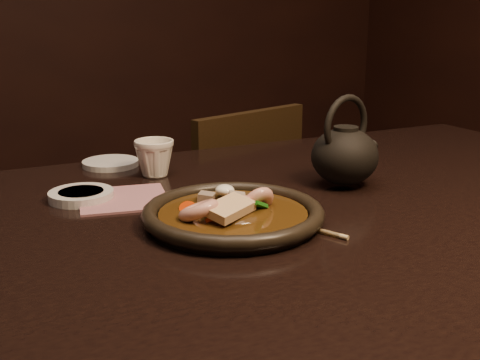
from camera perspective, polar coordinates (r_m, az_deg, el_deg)
name	(u,v)px	position (r m, az deg, el deg)	size (l,w,h in m)	color
table	(252,268)	(0.90, 1.11, -8.37)	(1.60, 0.90, 0.75)	black
chair	(222,238)	(1.66, -1.68, -5.55)	(0.47, 0.47, 0.80)	black
plate	(233,215)	(0.85, -0.67, -3.32)	(0.26, 0.26, 0.03)	black
stirfry	(232,211)	(0.85, -0.73, -2.93)	(0.17, 0.14, 0.05)	#331F09
soy_dish	(81,195)	(0.99, -14.82, -1.41)	(0.10, 0.10, 0.01)	silver
saucer_right	(111,163)	(1.19, -12.18, 1.58)	(0.11, 0.11, 0.01)	silver
tea_cup	(154,157)	(1.10, -8.12, 2.19)	(0.07, 0.07, 0.07)	silver
chopsticks	(276,219)	(0.86, 3.42, -3.75)	(0.11, 0.21, 0.01)	tan
napkin	(124,199)	(0.98, -10.97, -1.76)	(0.14, 0.14, 0.00)	#955B61
teapot	(345,153)	(1.04, 9.93, 2.53)	(0.14, 0.11, 0.15)	black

